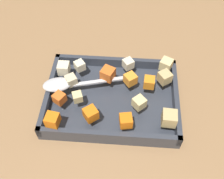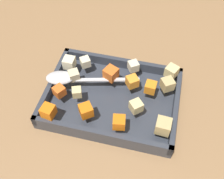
{
  "view_description": "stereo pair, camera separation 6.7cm",
  "coord_description": "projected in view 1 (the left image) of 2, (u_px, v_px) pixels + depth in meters",
  "views": [
    {
      "loc": [
        0.02,
        -0.41,
        0.59
      ],
      "look_at": [
        -0.01,
        -0.01,
        0.05
      ],
      "focal_mm": 42.93,
      "sensor_mm": 36.0,
      "label": 1
    },
    {
      "loc": [
        0.09,
        -0.4,
        0.59
      ],
      "look_at": [
        -0.01,
        -0.01,
        0.05
      ],
      "focal_mm": 42.93,
      "sensor_mm": 36.0,
      "label": 2
    }
  ],
  "objects": [
    {
      "name": "carrot_chunk_heap_top",
      "position": [
        108.0,
        74.0,
        0.69
      ],
      "size": [
        0.04,
        0.04,
        0.03
      ],
      "primitive_type": "cube",
      "rotation": [
        0.0,
        0.0,
        4.29
      ],
      "color": "orange",
      "rests_on": "baking_dish"
    },
    {
      "name": "potato_chunk_near_right",
      "position": [
        128.0,
        64.0,
        0.72
      ],
      "size": [
        0.03,
        0.03,
        0.02
      ],
      "primitive_type": "cube",
      "rotation": [
        0.0,
        0.0,
        5.31
      ],
      "color": "beige",
      "rests_on": "baking_dish"
    },
    {
      "name": "potato_chunk_far_left",
      "position": [
        80.0,
        66.0,
        0.71
      ],
      "size": [
        0.03,
        0.03,
        0.02
      ],
      "primitive_type": "cube",
      "rotation": [
        0.0,
        0.0,
        3.78
      ],
      "color": "beige",
      "rests_on": "baking_dish"
    },
    {
      "name": "carrot_chunk_back_center",
      "position": [
        126.0,
        121.0,
        0.61
      ],
      "size": [
        0.03,
        0.03,
        0.03
      ],
      "primitive_type": "cube",
      "rotation": [
        0.0,
        0.0,
        3.32
      ],
      "color": "orange",
      "rests_on": "baking_dish"
    },
    {
      "name": "potato_chunk_far_right",
      "position": [
        165.0,
        77.0,
        0.69
      ],
      "size": [
        0.04,
        0.04,
        0.03
      ],
      "primitive_type": "cube",
      "rotation": [
        0.0,
        0.0,
        3.73
      ],
      "color": "tan",
      "rests_on": "baking_dish"
    },
    {
      "name": "ground_plane",
      "position": [
        116.0,
        100.0,
        0.71
      ],
      "size": [
        4.0,
        4.0,
        0.0
      ],
      "primitive_type": "plane",
      "color": "#936D47"
    },
    {
      "name": "potato_chunk_corner_se",
      "position": [
        71.0,
        80.0,
        0.68
      ],
      "size": [
        0.04,
        0.04,
        0.03
      ],
      "primitive_type": "cube",
      "rotation": [
        0.0,
        0.0,
        2.16
      ],
      "color": "beige",
      "rests_on": "baking_dish"
    },
    {
      "name": "carrot_chunk_heap_side",
      "position": [
        59.0,
        98.0,
        0.65
      ],
      "size": [
        0.04,
        0.04,
        0.03
      ],
      "primitive_type": "cube",
      "rotation": [
        0.0,
        0.0,
        5.72
      ],
      "color": "orange",
      "rests_on": "baking_dish"
    },
    {
      "name": "potato_chunk_near_spoon",
      "position": [
        64.0,
        68.0,
        0.71
      ],
      "size": [
        0.03,
        0.03,
        0.03
      ],
      "primitive_type": "cube",
      "rotation": [
        0.0,
        0.0,
        1.57
      ],
      "color": "beige",
      "rests_on": "baking_dish"
    },
    {
      "name": "potato_chunk_corner_nw",
      "position": [
        169.0,
        118.0,
        0.61
      ],
      "size": [
        0.03,
        0.03,
        0.03
      ],
      "primitive_type": "cube",
      "rotation": [
        0.0,
        0.0,
        1.51
      ],
      "color": "tan",
      "rests_on": "baking_dish"
    },
    {
      "name": "baking_dish",
      "position": [
        112.0,
        99.0,
        0.7
      ],
      "size": [
        0.34,
        0.25,
        0.04
      ],
      "color": "#333842",
      "rests_on": "ground_plane"
    },
    {
      "name": "carrot_chunk_under_handle",
      "position": [
        149.0,
        82.0,
        0.68
      ],
      "size": [
        0.03,
        0.03,
        0.03
      ],
      "primitive_type": "cube",
      "rotation": [
        0.0,
        0.0,
        6.2
      ],
      "color": "orange",
      "rests_on": "baking_dish"
    },
    {
      "name": "serving_spoon",
      "position": [
        63.0,
        85.0,
        0.68
      ],
      "size": [
        0.24,
        0.09,
        0.02
      ],
      "rotation": [
        0.0,
        0.0,
        0.25
      ],
      "color": "silver",
      "rests_on": "baking_dish"
    },
    {
      "name": "potato_chunk_corner_ne",
      "position": [
        78.0,
        97.0,
        0.65
      ],
      "size": [
        0.03,
        0.03,
        0.02
      ],
      "primitive_type": "cube",
      "rotation": [
        0.0,
        0.0,
        5.08
      ],
      "color": "#E0CC89",
      "rests_on": "baking_dish"
    },
    {
      "name": "carrot_chunk_mid_right",
      "position": [
        91.0,
        114.0,
        0.62
      ],
      "size": [
        0.04,
        0.04,
        0.03
      ],
      "primitive_type": "cube",
      "rotation": [
        0.0,
        0.0,
        2.21
      ],
      "color": "orange",
      "rests_on": "baking_dish"
    },
    {
      "name": "carrot_chunk_front_center",
      "position": [
        130.0,
        79.0,
        0.68
      ],
      "size": [
        0.04,
        0.04,
        0.03
      ],
      "primitive_type": "cube",
      "rotation": [
        0.0,
        0.0,
        2.22
      ],
      "color": "orange",
      "rests_on": "baking_dish"
    },
    {
      "name": "potato_chunk_corner_sw",
      "position": [
        139.0,
        103.0,
        0.64
      ],
      "size": [
        0.04,
        0.04,
        0.03
      ],
      "primitive_type": "cube",
      "rotation": [
        0.0,
        0.0,
        0.72
      ],
      "color": "#E0CC89",
      "rests_on": "baking_dish"
    },
    {
      "name": "carrot_chunk_rim_edge",
      "position": [
        52.0,
        120.0,
        0.61
      ],
      "size": [
        0.03,
        0.03,
        0.03
      ],
      "primitive_type": "cube",
      "rotation": [
        0.0,
        0.0,
        4.56
      ],
      "color": "orange",
      "rests_on": "baking_dish"
    },
    {
      "name": "potato_chunk_mid_left",
      "position": [
        166.0,
        64.0,
        0.71
      ],
      "size": [
        0.04,
        0.04,
        0.03
      ],
      "primitive_type": "cube",
      "rotation": [
        0.0,
        0.0,
        4.25
      ],
      "color": "#E0CC89",
      "rests_on": "baking_dish"
    }
  ]
}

